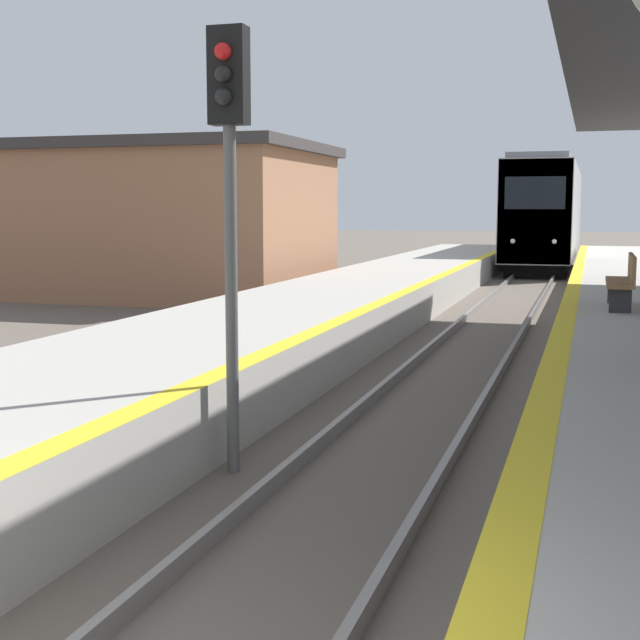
% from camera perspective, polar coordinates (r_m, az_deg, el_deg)
% --- Properties ---
extents(train, '(2.62, 19.87, 4.60)m').
position_cam_1_polar(train, '(42.49, 14.37, 6.62)').
color(train, black).
rests_on(train, ground).
extents(signal_near, '(0.36, 0.31, 4.25)m').
position_cam_1_polar(signal_near, '(8.55, -5.83, 9.86)').
color(signal_near, '#595959').
rests_on(signal_near, ground).
extents(bench, '(0.44, 1.90, 0.92)m').
position_cam_1_polar(bench, '(16.11, 18.88, 2.48)').
color(bench, brown).
rests_on(bench, platform_right).
extents(station_building, '(9.64, 7.08, 4.45)m').
position_cam_1_polar(station_building, '(27.12, -10.29, 6.34)').
color(station_building, '#9E6B4C').
rests_on(station_building, ground).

